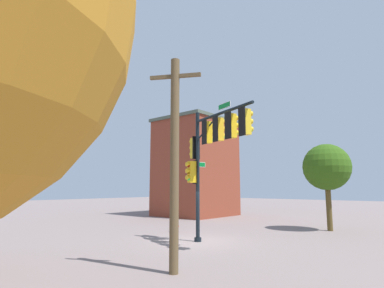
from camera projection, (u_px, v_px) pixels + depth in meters
ground_plane at (198, 242)px, 15.87m from camera, size 120.00×120.00×0.00m
signal_pole_assembly at (211, 146)px, 15.38m from camera, size 4.90×2.05×6.69m
utility_pole at (175, 158)px, 10.42m from camera, size 1.64×0.97×7.12m
fire_hydrant at (176, 225)px, 19.38m from camera, size 0.33×0.24×0.83m
tree_far at (327, 167)px, 20.35m from camera, size 3.00×3.00×5.54m
brick_building at (196, 167)px, 31.31m from camera, size 6.41×6.98×9.50m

